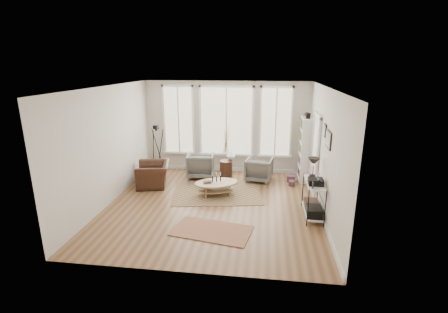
# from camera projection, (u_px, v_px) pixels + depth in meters

# --- Properties ---
(room) EXTENTS (5.50, 5.54, 2.90)m
(room) POSITION_uv_depth(u_px,v_px,m) (213.00, 150.00, 7.75)
(room) COLOR olive
(room) RESTS_ON ground
(bay_window) EXTENTS (4.14, 0.12, 2.24)m
(bay_window) POSITION_uv_depth(u_px,v_px,m) (226.00, 123.00, 10.26)
(bay_window) COLOR beige
(bay_window) RESTS_ON ground
(door) EXTENTS (0.09, 1.06, 2.22)m
(door) POSITION_uv_depth(u_px,v_px,m) (315.00, 153.00, 8.59)
(door) COLOR silver
(door) RESTS_ON ground
(bookcase) EXTENTS (0.31, 0.85, 2.06)m
(bookcase) POSITION_uv_depth(u_px,v_px,m) (305.00, 149.00, 9.68)
(bookcase) COLOR white
(bookcase) RESTS_ON ground
(low_shelf) EXTENTS (0.38, 1.08, 1.30)m
(low_shelf) POSITION_uv_depth(u_px,v_px,m) (313.00, 195.00, 7.41)
(low_shelf) COLOR white
(low_shelf) RESTS_ON ground
(wall_art) EXTENTS (0.04, 0.88, 0.44)m
(wall_art) POSITION_uv_depth(u_px,v_px,m) (327.00, 137.00, 7.03)
(wall_art) COLOR black
(wall_art) RESTS_ON ground
(rug_main) EXTENTS (2.62, 2.13, 0.01)m
(rug_main) POSITION_uv_depth(u_px,v_px,m) (217.00, 192.00, 8.89)
(rug_main) COLOR brown
(rug_main) RESTS_ON ground
(rug_runner) EXTENTS (1.77, 1.19, 0.01)m
(rug_runner) POSITION_uv_depth(u_px,v_px,m) (212.00, 231.00, 6.85)
(rug_runner) COLOR maroon
(rug_runner) RESTS_ON ground
(coffee_table) EXTENTS (1.34, 1.11, 0.53)m
(coffee_table) POSITION_uv_depth(u_px,v_px,m) (216.00, 185.00, 8.66)
(coffee_table) COLOR tan
(coffee_table) RESTS_ON ground
(armchair_left) EXTENTS (0.90, 0.92, 0.76)m
(armchair_left) POSITION_uv_depth(u_px,v_px,m) (200.00, 165.00, 10.05)
(armchair_left) COLOR slate
(armchair_left) RESTS_ON ground
(armchair_right) EXTENTS (0.86, 0.88, 0.70)m
(armchair_right) POSITION_uv_depth(u_px,v_px,m) (259.00, 169.00, 9.73)
(armchair_right) COLOR slate
(armchair_right) RESTS_ON ground
(side_table) EXTENTS (0.38, 0.38, 1.61)m
(side_table) POSITION_uv_depth(u_px,v_px,m) (226.00, 155.00, 9.75)
(side_table) COLOR #382117
(side_table) RESTS_ON ground
(vase) EXTENTS (0.27, 0.27, 0.26)m
(vase) POSITION_uv_depth(u_px,v_px,m) (231.00, 155.00, 9.91)
(vase) COLOR silver
(vase) RESTS_ON side_table
(accent_chair) EXTENTS (1.20, 1.11, 0.66)m
(accent_chair) POSITION_uv_depth(u_px,v_px,m) (153.00, 174.00, 9.34)
(accent_chair) COLOR #382117
(accent_chair) RESTS_ON ground
(tripod_camera) EXTENTS (0.55, 0.55, 1.58)m
(tripod_camera) POSITION_uv_depth(u_px,v_px,m) (157.00, 152.00, 10.18)
(tripod_camera) COLOR black
(tripod_camera) RESTS_ON ground
(book_stack_near) EXTENTS (0.24, 0.30, 0.19)m
(book_stack_near) POSITION_uv_depth(u_px,v_px,m) (291.00, 178.00, 9.75)
(book_stack_near) COLOR maroon
(book_stack_near) RESTS_ON ground
(book_stack_far) EXTENTS (0.19, 0.23, 0.14)m
(book_stack_far) POSITION_uv_depth(u_px,v_px,m) (292.00, 183.00, 9.40)
(book_stack_far) COLOR maroon
(book_stack_far) RESTS_ON ground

